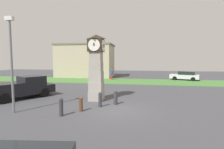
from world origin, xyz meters
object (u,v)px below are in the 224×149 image
street_lamp_far_side (11,58)px  pickup_truck (21,88)px  bollard_near_tower (116,97)px  car_far_lot (185,76)px  bollard_far_row (81,104)px  bollard_end_row (61,107)px  bollard_mid_row (100,99)px  clock_tower (96,67)px  pedestrian_by_cars (112,74)px

street_lamp_far_side → pickup_truck: bearing=121.7°
bollard_near_tower → car_far_lot: (8.57, 16.89, 0.21)m
car_far_lot → street_lamp_far_side: bearing=-126.0°
bollard_far_row → bollard_near_tower: bearing=47.3°
bollard_end_row → pickup_truck: size_ratio=0.19×
bollard_mid_row → pickup_truck: bearing=168.8°
street_lamp_far_side → clock_tower: bearing=44.7°
pedestrian_by_cars → street_lamp_far_side: size_ratio=0.30×
bollard_end_row → pedestrian_by_cars: pedestrian_by_cars is taller
car_far_lot → pedestrian_by_cars: size_ratio=2.68×
bollard_end_row → street_lamp_far_side: (-3.21, 0.08, 2.87)m
bollard_mid_row → bollard_far_row: bollard_mid_row is taller
bollard_near_tower → pedestrian_by_cars: pedestrian_by_cars is taller
bollard_near_tower → bollard_end_row: bollard_end_row is taller
bollard_mid_row → car_far_lot: size_ratio=0.23×
bollard_far_row → pickup_truck: (-6.29, 2.67, 0.46)m
bollard_end_row → bollard_near_tower: bearing=49.5°
bollard_far_row → car_far_lot: size_ratio=0.20×
bollard_far_row → car_far_lot: bearing=61.1°
pedestrian_by_cars → bollard_near_tower: bearing=-78.6°
car_far_lot → pedestrian_by_cars: bearing=-172.1°
bollard_near_tower → pickup_truck: pickup_truck is taller
bollard_end_row → street_lamp_far_side: bearing=178.5°
clock_tower → pickup_truck: clock_tower is taller
bollard_near_tower → car_far_lot: bearing=63.1°
bollard_mid_row → pedestrian_by_cars: (-2.12, 16.13, 0.47)m
bollard_mid_row → street_lamp_far_side: (-4.97, -2.25, 2.89)m
bollard_near_tower → bollard_far_row: size_ratio=1.13×
car_far_lot → bollard_near_tower: bearing=-116.9°
pickup_truck → street_lamp_far_side: street_lamp_far_side is taller
bollard_near_tower → bollard_far_row: (-1.92, -2.07, -0.06)m
bollard_far_row → street_lamp_far_side: bearing=-165.7°
pickup_truck → bollard_near_tower: bearing=-4.1°
bollard_near_tower → bollard_mid_row: (-0.96, -0.85, 0.00)m
pickup_truck → pedestrian_by_cars: 15.55m
bollard_mid_row → bollard_end_row: (-1.76, -2.33, 0.01)m
bollard_mid_row → bollard_far_row: bearing=-127.9°
clock_tower → pickup_truck: bearing=-176.0°
car_far_lot → pickup_truck: bearing=-135.8°
pickup_truck → bollard_mid_row: bearing=-11.2°
bollard_near_tower → pickup_truck: bearing=175.9°
bollard_near_tower → pedestrian_by_cars: bearing=101.4°
car_far_lot → bollard_mid_row: bearing=-118.3°
pickup_truck → clock_tower: bearing=4.0°
clock_tower → bollard_end_row: (-0.98, -4.22, -2.16)m
bollard_far_row → pedestrian_by_cars: size_ratio=0.53×
bollard_far_row → pickup_truck: 6.85m
bollard_end_row → bollard_mid_row: bearing=53.0°
bollard_near_tower → bollard_end_row: size_ratio=0.98×
car_far_lot → pedestrian_by_cars: (-11.66, -1.61, 0.26)m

